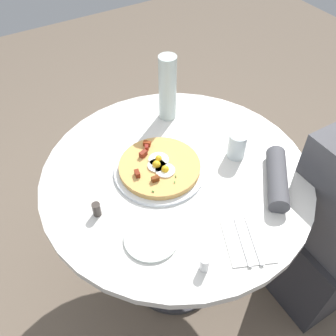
{
  "coord_description": "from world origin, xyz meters",
  "views": [
    {
      "loc": [
        0.76,
        -0.49,
        1.74
      ],
      "look_at": [
        -0.02,
        -0.02,
        0.77
      ],
      "focal_mm": 39.4,
      "sensor_mm": 36.0,
      "label": 1
    }
  ],
  "objects_px": {
    "water_glass": "(237,145)",
    "dining_table": "(176,203)",
    "pizza_plate": "(160,170)",
    "fork": "(254,239)",
    "pepper_shaker": "(97,209)",
    "person_seated": "(333,233)",
    "bread_plate": "(151,238)",
    "water_bottle": "(168,88)",
    "salt_shaker": "(204,264)",
    "breakfast_pizza": "(159,166)",
    "knife": "(243,241)"
  },
  "relations": [
    {
      "from": "dining_table",
      "to": "pizza_plate",
      "type": "xyz_separation_m",
      "value": [
        -0.04,
        -0.05,
        0.19
      ]
    },
    {
      "from": "breakfast_pizza",
      "to": "water_bottle",
      "type": "distance_m",
      "value": 0.34
    },
    {
      "from": "person_seated",
      "to": "water_glass",
      "type": "xyz_separation_m",
      "value": [
        -0.36,
        -0.25,
        0.3
      ]
    },
    {
      "from": "pizza_plate",
      "to": "knife",
      "type": "relative_size",
      "value": 1.85
    },
    {
      "from": "dining_table",
      "to": "water_glass",
      "type": "relative_size",
      "value": 9.6
    },
    {
      "from": "fork",
      "to": "water_glass",
      "type": "bearing_deg",
      "value": -5.81
    },
    {
      "from": "bread_plate",
      "to": "water_bottle",
      "type": "height_order",
      "value": "water_bottle"
    },
    {
      "from": "breakfast_pizza",
      "to": "knife",
      "type": "bearing_deg",
      "value": 10.47
    },
    {
      "from": "person_seated",
      "to": "pizza_plate",
      "type": "bearing_deg",
      "value": -129.4
    },
    {
      "from": "bread_plate",
      "to": "fork",
      "type": "relative_size",
      "value": 0.95
    },
    {
      "from": "water_bottle",
      "to": "salt_shaker",
      "type": "relative_size",
      "value": 5.36
    },
    {
      "from": "water_bottle",
      "to": "dining_table",
      "type": "bearing_deg",
      "value": -25.14
    },
    {
      "from": "water_glass",
      "to": "water_bottle",
      "type": "bearing_deg",
      "value": -163.36
    },
    {
      "from": "pepper_shaker",
      "to": "dining_table",
      "type": "bearing_deg",
      "value": 94.55
    },
    {
      "from": "bread_plate",
      "to": "water_glass",
      "type": "bearing_deg",
      "value": 109.6
    },
    {
      "from": "person_seated",
      "to": "breakfast_pizza",
      "type": "distance_m",
      "value": 0.74
    },
    {
      "from": "bread_plate",
      "to": "fork",
      "type": "bearing_deg",
      "value": 58.45
    },
    {
      "from": "person_seated",
      "to": "bread_plate",
      "type": "bearing_deg",
      "value": -106.01
    },
    {
      "from": "dining_table",
      "to": "bread_plate",
      "type": "xyz_separation_m",
      "value": [
        0.2,
        -0.21,
        0.18
      ]
    },
    {
      "from": "fork",
      "to": "water_glass",
      "type": "xyz_separation_m",
      "value": [
        -0.33,
        0.18,
        0.04
      ]
    },
    {
      "from": "bread_plate",
      "to": "knife",
      "type": "relative_size",
      "value": 0.95
    },
    {
      "from": "person_seated",
      "to": "salt_shaker",
      "type": "height_order",
      "value": "person_seated"
    },
    {
      "from": "water_glass",
      "to": "dining_table",
      "type": "bearing_deg",
      "value": -99.14
    },
    {
      "from": "fork",
      "to": "water_bottle",
      "type": "relative_size",
      "value": 0.64
    },
    {
      "from": "fork",
      "to": "pepper_shaker",
      "type": "height_order",
      "value": "pepper_shaker"
    },
    {
      "from": "dining_table",
      "to": "fork",
      "type": "bearing_deg",
      "value": 8.7
    },
    {
      "from": "breakfast_pizza",
      "to": "water_glass",
      "type": "height_order",
      "value": "water_glass"
    },
    {
      "from": "salt_shaker",
      "to": "water_bottle",
      "type": "bearing_deg",
      "value": 157.83
    },
    {
      "from": "dining_table",
      "to": "salt_shaker",
      "type": "distance_m",
      "value": 0.44
    },
    {
      "from": "fork",
      "to": "knife",
      "type": "height_order",
      "value": "same"
    },
    {
      "from": "fork",
      "to": "water_bottle",
      "type": "height_order",
      "value": "water_bottle"
    },
    {
      "from": "dining_table",
      "to": "pepper_shaker",
      "type": "height_order",
      "value": "pepper_shaker"
    },
    {
      "from": "fork",
      "to": "pepper_shaker",
      "type": "distance_m",
      "value": 0.51
    },
    {
      "from": "pizza_plate",
      "to": "pepper_shaker",
      "type": "distance_m",
      "value": 0.28
    },
    {
      "from": "person_seated",
      "to": "bread_plate",
      "type": "relative_size",
      "value": 6.62
    },
    {
      "from": "person_seated",
      "to": "pizza_plate",
      "type": "height_order",
      "value": "person_seated"
    },
    {
      "from": "breakfast_pizza",
      "to": "salt_shaker",
      "type": "xyz_separation_m",
      "value": [
        0.4,
        -0.08,
        0.0
      ]
    },
    {
      "from": "knife",
      "to": "salt_shaker",
      "type": "distance_m",
      "value": 0.16
    },
    {
      "from": "person_seated",
      "to": "fork",
      "type": "relative_size",
      "value": 6.31
    },
    {
      "from": "pizza_plate",
      "to": "water_glass",
      "type": "distance_m",
      "value": 0.3
    },
    {
      "from": "bread_plate",
      "to": "water_bottle",
      "type": "relative_size",
      "value": 0.61
    },
    {
      "from": "person_seated",
      "to": "bread_plate",
      "type": "distance_m",
      "value": 0.77
    },
    {
      "from": "bread_plate",
      "to": "pepper_shaker",
      "type": "distance_m",
      "value": 0.21
    },
    {
      "from": "dining_table",
      "to": "knife",
      "type": "bearing_deg",
      "value": 3.74
    },
    {
      "from": "water_glass",
      "to": "salt_shaker",
      "type": "height_order",
      "value": "water_glass"
    },
    {
      "from": "breakfast_pizza",
      "to": "water_bottle",
      "type": "relative_size",
      "value": 1.06
    },
    {
      "from": "dining_table",
      "to": "knife",
      "type": "xyz_separation_m",
      "value": [
        0.35,
        0.02,
        0.19
      ]
    },
    {
      "from": "pizza_plate",
      "to": "water_glass",
      "type": "bearing_deg",
      "value": 75.18
    },
    {
      "from": "pizza_plate",
      "to": "water_bottle",
      "type": "distance_m",
      "value": 0.35
    },
    {
      "from": "breakfast_pizza",
      "to": "pizza_plate",
      "type": "bearing_deg",
      "value": 78.32
    }
  ]
}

